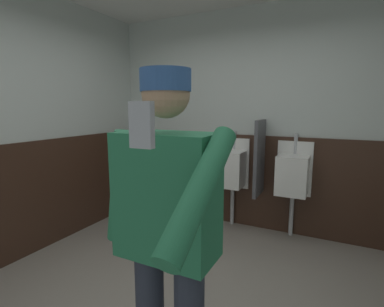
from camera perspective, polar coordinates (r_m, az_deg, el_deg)
wall_back at (r=3.79m, az=11.26°, el=6.38°), size 4.27×0.12×2.75m
wall_left at (r=3.40m, az=-32.37°, el=4.79°), size 0.12×4.29×2.75m
wainscot_band_back at (r=3.84m, az=10.59°, el=-5.30°), size 3.67×0.03×1.19m
wainscot_band_left at (r=3.47m, az=-30.60°, el=-8.07°), size 0.03×3.69×1.19m
urinal_left at (r=3.71m, az=7.66°, el=-2.88°), size 0.40×0.34×1.24m
urinal_middle at (r=3.54m, az=19.21°, el=-3.90°), size 0.40×0.34×1.24m
privacy_divider_panel at (r=3.51m, az=13.13°, el=-0.87°), size 0.04×0.40×0.90m
person at (r=1.36m, az=-5.01°, el=-14.58°), size 0.67×0.60×1.71m
cell_phone at (r=0.69m, az=-9.88°, el=5.56°), size 0.06×0.02×0.11m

